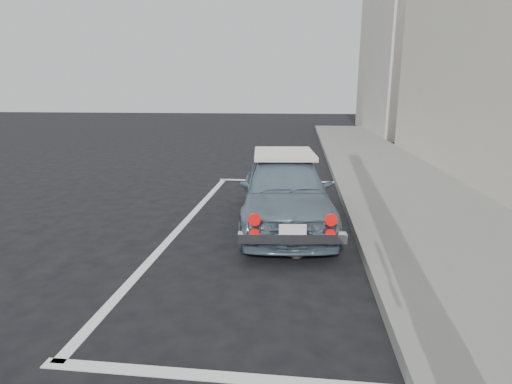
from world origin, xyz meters
TOP-DOWN VIEW (x-y plane):
  - ground at (0.00, 0.00)m, footprint 80.00×80.00m
  - sidewalk at (3.20, 2.00)m, footprint 2.80×40.00m
  - building_far at (6.35, 20.00)m, footprint 3.50×10.00m
  - pline_rear at (0.50, -0.50)m, footprint 3.00×0.12m
  - pline_front at (0.50, 6.50)m, footprint 3.00×0.12m
  - pline_side at (-0.90, 3.00)m, footprint 0.12×7.00m
  - retro_coupe at (0.74, 3.22)m, footprint 1.73×3.58m
  - cat at (0.97, 1.82)m, footprint 0.28×0.52m

SIDE VIEW (x-z plane):
  - ground at x=0.00m, z-range 0.00..0.00m
  - pline_rear at x=0.50m, z-range 0.00..0.01m
  - pline_front at x=0.50m, z-range 0.00..0.01m
  - pline_side at x=-0.90m, z-range 0.00..0.01m
  - sidewalk at x=3.20m, z-range 0.00..0.15m
  - cat at x=0.97m, z-range -0.01..0.27m
  - retro_coupe at x=0.74m, z-range 0.01..1.18m
  - building_far at x=6.35m, z-range 0.00..8.00m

